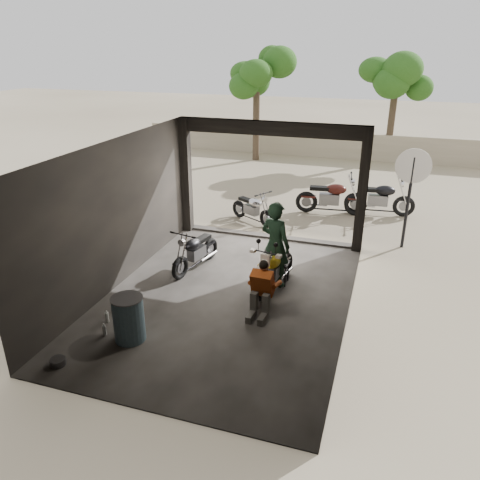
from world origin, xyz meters
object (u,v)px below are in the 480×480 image
Objects in this scene: stool at (280,266)px; outside_bike_b at (331,194)px; sign_post at (411,181)px; rider at (275,245)px; oil_drum at (129,319)px; mechanic at (260,292)px; outside_bike_c at (380,195)px; main_bike at (275,266)px; outside_bike_a at (253,206)px; helmet at (281,256)px; left_bike at (195,248)px.

outside_bike_b is at bearing 85.12° from stool.
rider is at bearing -141.26° from sign_post.
oil_drum is at bearing -125.11° from stool.
mechanic is 2.15× the size of stool.
outside_bike_c is 3.62× the size of stool.
rider is (-0.05, 0.16, 0.44)m from main_bike.
oil_drum is at bearing -115.70° from main_bike.
outside_bike_a reaches higher than oil_drum.
oil_drum is at bearing -126.74° from helmet.
outside_bike_b is 1.73× the size of mechanic.
stool is at bearing -80.95° from helmet.
outside_bike_b is at bearing 126.97° from sign_post.
sign_post is (2.72, 3.06, 0.83)m from rider.
mechanic is (0.01, -1.23, 0.02)m from main_bike.
outside_bike_a is at bearing 113.57° from helmet.
main_bike is at bearing 127.99° from rider.
mechanic is at bearing -132.06° from outside_bike_a.
outside_bike_b is 1.50m from outside_bike_c.
left_bike reaches higher than oil_drum.
rider is (-1.99, -5.50, 0.34)m from outside_bike_c.
rider is 2.24× the size of oil_drum.
outside_bike_a is at bearing 162.89° from sign_post.
outside_bike_c is (1.94, 5.66, 0.10)m from main_bike.
main_bike is 1.85× the size of oil_drum.
left_bike is 2.08m from helmet.
helmet is (2.08, -0.09, 0.13)m from left_bike.
outside_bike_b is at bearing 72.60° from oil_drum.
outside_bike_c is at bearing -32.49° from outside_bike_a.
stool is at bearing -140.78° from sign_post.
left_bike reaches higher than helmet.
oil_drum is at bearing -141.19° from mechanic.
main_bike is at bearing 168.56° from outside_bike_b.
outside_bike_a is 3.90m from helmet.
oil_drum is 7.68m from sign_post.
left_bike is 0.59× the size of sign_post.
mechanic is at bearing -91.88° from stool.
main_bike reaches higher than outside_bike_a.
rider is 1.45m from mechanic.
left_bike is 5.64m from sign_post.
sign_post is (2.67, 3.21, 1.26)m from main_bike.
outside_bike_c is at bearing 65.53° from left_bike.
helmet is at bearing -113.12° from rider.
outside_bike_c reaches higher than oil_drum.
outside_bike_c is (3.97, 5.30, 0.11)m from left_bike.
outside_bike_c is 7.15m from mechanic.
oil_drum is (-2.02, -2.72, -0.10)m from main_bike.
outside_bike_c is 2.16× the size of oil_drum.
main_bike is at bearing 53.49° from oil_drum.
outside_bike_b reaches higher than helmet.
sign_post reaches higher than outside_bike_b.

